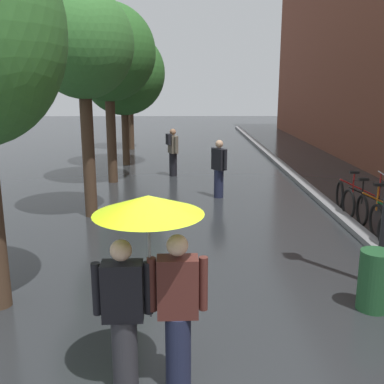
# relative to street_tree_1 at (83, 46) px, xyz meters

# --- Properties ---
(kerb_strip) EXTENTS (0.30, 36.00, 0.12)m
(kerb_strip) POSITION_rel_street_tree_1_xyz_m (5.84, 3.57, -3.79)
(kerb_strip) COLOR slate
(kerb_strip) RESTS_ON ground
(street_tree_1) EXTENTS (2.24, 2.24, 5.08)m
(street_tree_1) POSITION_rel_street_tree_1_xyz_m (0.00, 0.00, 0.00)
(street_tree_1) COLOR #473323
(street_tree_1) RESTS_ON ground
(street_tree_2) EXTENTS (2.86, 2.86, 5.41)m
(street_tree_2) POSITION_rel_street_tree_1_xyz_m (-0.09, 3.76, 0.09)
(street_tree_2) COLOR #473323
(street_tree_2) RESTS_ON ground
(street_tree_3) EXTENTS (3.07, 3.07, 4.98)m
(street_tree_3) POSITION_rel_street_tree_1_xyz_m (-0.08, 6.89, -0.43)
(street_tree_3) COLOR #473323
(street_tree_3) RESTS_ON ground
(street_tree_4) EXTENTS (2.36, 2.36, 5.32)m
(street_tree_4) POSITION_rel_street_tree_1_xyz_m (-0.38, 11.14, 0.05)
(street_tree_4) COLOR #473323
(street_tree_4) RESTS_ON ground
(parked_bicycle_5) EXTENTS (1.11, 0.75, 0.96)m
(parked_bicycle_5) POSITION_rel_street_tree_1_xyz_m (6.49, -0.27, -3.47)
(parked_bicycle_5) COLOR black
(parked_bicycle_5) RESTS_ON ground
(parked_bicycle_6) EXTENTS (1.16, 0.83, 0.96)m
(parked_bicycle_6) POSITION_rel_street_tree_1_xyz_m (6.58, 0.51, -3.47)
(parked_bicycle_6) COLOR black
(parked_bicycle_6) RESTS_ON ground
(couple_under_umbrella) EXTENTS (1.13, 1.06, 2.04)m
(couple_under_umbrella) POSITION_rel_street_tree_1_xyz_m (1.90, -6.20, -2.52)
(couple_under_umbrella) COLOR #2D2D33
(couple_under_umbrella) RESTS_ON ground
(litter_bin) EXTENTS (0.44, 0.44, 0.85)m
(litter_bin) POSITION_rel_street_tree_1_xyz_m (4.83, -4.57, -3.42)
(litter_bin) COLOR #1E4C28
(litter_bin) RESTS_ON ground
(pedestrian_walking_midground) EXTENTS (0.43, 0.55, 1.59)m
(pedestrian_walking_midground) POSITION_rel_street_tree_1_xyz_m (1.78, 4.72, -2.99)
(pedestrian_walking_midground) COLOR black
(pedestrian_walking_midground) RESTS_ON ground
(pedestrian_walking_far) EXTENTS (0.42, 0.49, 1.58)m
(pedestrian_walking_far) POSITION_rel_street_tree_1_xyz_m (3.13, 1.74, -3.04)
(pedestrian_walking_far) COLOR #1E233D
(pedestrian_walking_far) RESTS_ON ground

